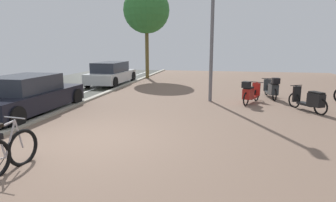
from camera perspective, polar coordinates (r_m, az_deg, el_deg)
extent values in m
cube|color=#7F6553|center=(6.72, 24.94, -9.90)|extent=(14.40, 40.00, 0.05)
cube|color=#A39D8C|center=(8.55, -30.11, -5.52)|extent=(0.24, 40.00, 0.08)
torus|color=black|center=(6.21, -27.23, -8.36)|extent=(0.16, 0.73, 0.73)
cylinder|color=#B6AEB2|center=(5.96, -29.22, -6.66)|extent=(0.07, 0.32, 0.64)
cylinder|color=#B6AEB2|center=(5.85, -30.59, -7.38)|extent=(0.05, 0.14, 0.58)
cylinder|color=#B6AEB2|center=(5.85, -29.85, -4.10)|extent=(0.08, 0.39, 0.08)
cylinder|color=#B6AEB2|center=(5.88, -30.86, -10.00)|extent=(0.06, 0.25, 0.08)
cylinder|color=#B6AEB2|center=(6.08, -27.86, -5.95)|extent=(0.05, 0.15, 0.58)
cylinder|color=#ADADB2|center=(5.96, -28.55, -2.98)|extent=(0.48, 0.08, 0.02)
torus|color=black|center=(11.32, 15.47, 0.41)|extent=(0.28, 0.51, 0.54)
torus|color=black|center=(12.42, 17.45, 1.21)|extent=(0.28, 0.51, 0.54)
cube|color=#B1221C|center=(11.87, 16.50, 0.71)|extent=(0.54, 0.72, 0.08)
cube|color=#B1221C|center=(11.49, 15.90, 1.44)|extent=(0.49, 0.60, 0.41)
cube|color=black|center=(11.45, 15.96, 2.59)|extent=(0.44, 0.54, 0.06)
cylinder|color=#B1221C|center=(12.35, 17.49, 2.43)|extent=(0.11, 0.14, 0.54)
cube|color=#B1221C|center=(12.28, 17.36, 2.27)|extent=(0.32, 0.21, 0.54)
cylinder|color=black|center=(12.29, 17.52, 3.65)|extent=(0.48, 0.25, 0.03)
cube|color=black|center=(11.19, 15.52, 3.20)|extent=(0.37, 0.37, 0.24)
torus|color=black|center=(10.71, 28.42, -1.05)|extent=(0.34, 0.53, 0.58)
torus|color=black|center=(11.54, 24.10, 0.11)|extent=(0.34, 0.53, 0.58)
cube|color=black|center=(11.12, 26.17, -0.58)|extent=(0.58, 0.72, 0.08)
cube|color=black|center=(10.82, 27.68, 0.18)|extent=(0.52, 0.61, 0.44)
cube|color=black|center=(10.79, 27.80, 1.48)|extent=(0.46, 0.55, 0.06)
cylinder|color=black|center=(11.48, 24.29, 1.49)|extent=(0.12, 0.14, 0.58)
cube|color=black|center=(11.43, 24.54, 1.30)|extent=(0.32, 0.23, 0.57)
cylinder|color=black|center=(11.42, 24.49, 2.88)|extent=(0.46, 0.28, 0.03)
torus|color=black|center=(12.67, 20.69, 1.20)|extent=(0.11, 0.54, 0.54)
torus|color=black|center=(13.96, 19.22, 2.15)|extent=(0.11, 0.54, 0.54)
cube|color=#333A3E|center=(13.32, 19.92, 1.59)|extent=(0.36, 0.78, 0.08)
cube|color=#333A3E|center=(12.88, 20.46, 2.23)|extent=(0.36, 0.62, 0.44)
cube|color=black|center=(12.84, 20.54, 3.33)|extent=(0.32, 0.56, 0.06)
cylinder|color=#333A3E|center=(13.90, 19.32, 3.22)|extent=(0.08, 0.13, 0.54)
cube|color=#333A3E|center=(13.83, 19.39, 3.08)|extent=(0.33, 0.11, 0.54)
cylinder|color=black|center=(13.85, 19.41, 4.31)|extent=(0.52, 0.08, 0.03)
cube|color=black|center=(12.55, 20.94, 3.82)|extent=(0.31, 0.31, 0.24)
cube|color=black|center=(10.71, -26.38, 0.21)|extent=(1.81, 4.35, 0.58)
cube|color=#282D38|center=(10.55, -26.96, 3.11)|extent=(1.52, 2.18, 0.55)
cylinder|color=black|center=(12.55, -24.91, 1.09)|extent=(0.20, 0.62, 0.62)
cylinder|color=black|center=(11.62, -18.00, 0.86)|extent=(0.20, 0.62, 0.62)
cylinder|color=black|center=(8.94, -28.29, -2.88)|extent=(0.20, 0.62, 0.62)
cube|color=silver|center=(17.33, -11.28, 4.89)|extent=(1.67, 4.19, 0.57)
cube|color=#282D38|center=(17.14, -11.54, 6.74)|extent=(1.40, 2.54, 0.57)
cylinder|color=black|center=(19.09, -11.68, 4.98)|extent=(0.20, 0.62, 0.62)
cylinder|color=black|center=(18.54, -7.12, 4.95)|extent=(0.20, 0.62, 0.62)
cylinder|color=black|center=(16.26, -15.97, 3.76)|extent=(0.20, 0.62, 0.62)
cylinder|color=black|center=(15.60, -10.74, 3.70)|extent=(0.20, 0.62, 0.62)
cylinder|color=slate|center=(11.69, 8.85, 13.04)|extent=(0.14, 0.14, 5.38)
cylinder|color=brown|center=(20.08, -4.25, 9.67)|extent=(0.25, 0.25, 3.56)
sphere|color=#347835|center=(20.22, -4.37, 17.86)|extent=(3.15, 3.15, 3.15)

